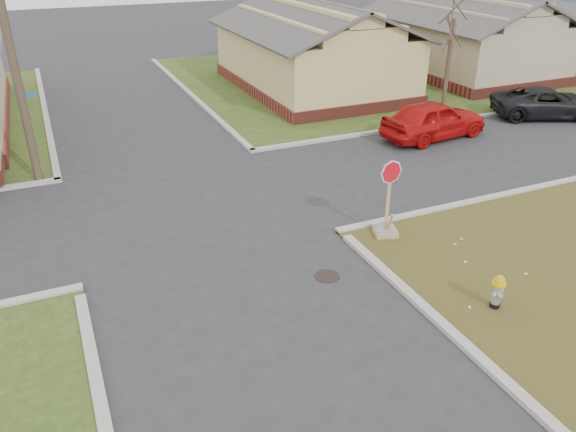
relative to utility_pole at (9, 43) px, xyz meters
name	(u,v)px	position (x,y,z in m)	size (l,w,h in m)	color
ground	(238,286)	(4.20, -8.90, -4.66)	(120.00, 120.00, 0.00)	#2B2B2E
verge_far_right	(467,64)	(26.20, 9.10, -4.64)	(37.00, 19.00, 0.05)	#2D4318
curbs	(186,205)	(4.20, -3.90, -4.66)	(80.00, 40.00, 0.12)	#B0AA9F
manhole	(327,276)	(6.40, -9.40, -4.66)	(0.64, 0.64, 0.01)	black
side_house_yellow	(312,48)	(14.20, 7.60, -2.47)	(7.60, 11.60, 4.70)	maroon
side_house_tan	(463,35)	(24.20, 7.60, -2.47)	(7.60, 11.60, 4.70)	maroon
utility_pole	(9,43)	(0.00, 0.00, 0.00)	(1.80, 0.28, 9.00)	#3E3023
tree_mid_right	(448,66)	(18.20, 1.30, -2.51)	(0.22, 0.22, 4.20)	#3E3023
fire_hydrant	(498,290)	(9.31, -12.15, -4.14)	(0.32, 0.32, 0.86)	black
stop_sign	(387,219)	(8.90, -8.18, -4.12)	(0.64, 0.63, 2.27)	tan
red_sedan	(434,119)	(15.31, -1.75, -3.87)	(1.88, 4.66, 1.59)	#BD0E0D
dark_pickup	(547,103)	(21.92, -1.43, -3.99)	(2.24, 4.85, 1.35)	black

